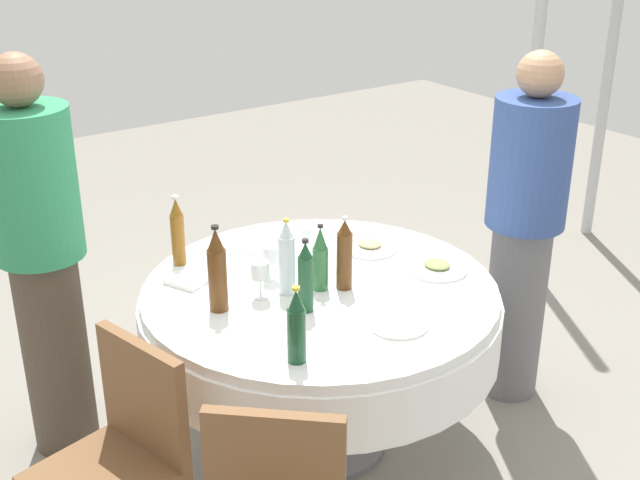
{
  "coord_description": "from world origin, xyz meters",
  "views": [
    {
      "loc": [
        2.36,
        -1.64,
        2.19
      ],
      "look_at": [
        0.0,
        0.0,
        0.94
      ],
      "focal_mm": 46.33,
      "sensor_mm": 36.0,
      "label": 1
    }
  ],
  "objects_px": {
    "person_near": "(42,257)",
    "chair_north": "(122,449)",
    "bottle_brown_near": "(344,255)",
    "bottle_dark_green_front": "(296,327)",
    "bottle_brown_outer": "(217,271)",
    "plate_right": "(398,323)",
    "wine_glass_north": "(270,256)",
    "person_inner": "(524,226)",
    "bottle_dark_green_mid": "(306,278)",
    "wine_glass_front": "(260,271)",
    "wine_glass_far": "(305,236)",
    "dining_table": "(320,319)",
    "bottle_green_north": "(320,260)",
    "plate_south": "(369,246)",
    "bottle_amber_inner": "(178,233)",
    "plate_rear": "(437,267)",
    "bottle_clear_far": "(287,259)"
  },
  "relations": [
    {
      "from": "bottle_green_north",
      "to": "plate_rear",
      "type": "height_order",
      "value": "bottle_green_north"
    },
    {
      "from": "wine_glass_front",
      "to": "plate_right",
      "type": "height_order",
      "value": "wine_glass_front"
    },
    {
      "from": "wine_glass_far",
      "to": "plate_rear",
      "type": "distance_m",
      "value": 0.56
    },
    {
      "from": "dining_table",
      "to": "bottle_clear_far",
      "type": "distance_m",
      "value": 0.32
    },
    {
      "from": "bottle_green_north",
      "to": "plate_rear",
      "type": "distance_m",
      "value": 0.51
    },
    {
      "from": "person_near",
      "to": "bottle_brown_near",
      "type": "bearing_deg",
      "value": -90.6
    },
    {
      "from": "wine_glass_front",
      "to": "chair_north",
      "type": "relative_size",
      "value": 0.17
    },
    {
      "from": "wine_glass_north",
      "to": "bottle_clear_far",
      "type": "bearing_deg",
      "value": -3.3
    },
    {
      "from": "bottle_amber_inner",
      "to": "wine_glass_front",
      "type": "height_order",
      "value": "bottle_amber_inner"
    },
    {
      "from": "dining_table",
      "to": "plate_south",
      "type": "distance_m",
      "value": 0.44
    },
    {
      "from": "bottle_brown_near",
      "to": "person_inner",
      "type": "bearing_deg",
      "value": 83.29
    },
    {
      "from": "wine_glass_front",
      "to": "wine_glass_north",
      "type": "distance_m",
      "value": 0.16
    },
    {
      "from": "bottle_amber_inner",
      "to": "bottle_green_north",
      "type": "bearing_deg",
      "value": 33.78
    },
    {
      "from": "wine_glass_front",
      "to": "plate_south",
      "type": "distance_m",
      "value": 0.63
    },
    {
      "from": "bottle_dark_green_mid",
      "to": "wine_glass_north",
      "type": "height_order",
      "value": "bottle_dark_green_mid"
    },
    {
      "from": "bottle_amber_inner",
      "to": "wine_glass_far",
      "type": "relative_size",
      "value": 2.35
    },
    {
      "from": "wine_glass_front",
      "to": "plate_rear",
      "type": "distance_m",
      "value": 0.74
    },
    {
      "from": "plate_south",
      "to": "plate_rear",
      "type": "relative_size",
      "value": 0.97
    },
    {
      "from": "wine_glass_north",
      "to": "person_near",
      "type": "xyz_separation_m",
      "value": [
        -0.46,
        -0.75,
        0.02
      ]
    },
    {
      "from": "dining_table",
      "to": "bottle_green_north",
      "type": "relative_size",
      "value": 5.28
    },
    {
      "from": "bottle_dark_green_mid",
      "to": "bottle_brown_near",
      "type": "bearing_deg",
      "value": 106.57
    },
    {
      "from": "person_near",
      "to": "chair_north",
      "type": "relative_size",
      "value": 1.89
    },
    {
      "from": "dining_table",
      "to": "plate_south",
      "type": "relative_size",
      "value": 5.94
    },
    {
      "from": "bottle_brown_near",
      "to": "bottle_dark_green_front",
      "type": "distance_m",
      "value": 0.56
    },
    {
      "from": "plate_right",
      "to": "bottle_amber_inner",
      "type": "bearing_deg",
      "value": -155.95
    },
    {
      "from": "bottle_green_north",
      "to": "chair_north",
      "type": "xyz_separation_m",
      "value": [
        0.21,
        -0.92,
        -0.35
      ]
    },
    {
      "from": "dining_table",
      "to": "bottle_dark_green_front",
      "type": "bearing_deg",
      "value": -42.89
    },
    {
      "from": "bottle_brown_outer",
      "to": "dining_table",
      "type": "bearing_deg",
      "value": 81.93
    },
    {
      "from": "bottle_amber_inner",
      "to": "wine_glass_front",
      "type": "relative_size",
      "value": 2.02
    },
    {
      "from": "wine_glass_north",
      "to": "plate_right",
      "type": "distance_m",
      "value": 0.61
    },
    {
      "from": "bottle_brown_outer",
      "to": "wine_glass_north",
      "type": "bearing_deg",
      "value": 110.14
    },
    {
      "from": "bottle_green_north",
      "to": "chair_north",
      "type": "distance_m",
      "value": 1.01
    },
    {
      "from": "wine_glass_far",
      "to": "plate_right",
      "type": "distance_m",
      "value": 0.69
    },
    {
      "from": "bottle_clear_far",
      "to": "plate_south",
      "type": "height_order",
      "value": "bottle_clear_far"
    },
    {
      "from": "person_inner",
      "to": "person_near",
      "type": "height_order",
      "value": "person_near"
    },
    {
      "from": "wine_glass_north",
      "to": "person_near",
      "type": "distance_m",
      "value": 0.88
    },
    {
      "from": "bottle_dark_green_front",
      "to": "wine_glass_north",
      "type": "xyz_separation_m",
      "value": [
        -0.57,
        0.25,
        -0.03
      ]
    },
    {
      "from": "plate_south",
      "to": "chair_north",
      "type": "relative_size",
      "value": 0.27
    },
    {
      "from": "bottle_dark_green_front",
      "to": "person_near",
      "type": "height_order",
      "value": "person_near"
    },
    {
      "from": "wine_glass_far",
      "to": "wine_glass_north",
      "type": "xyz_separation_m",
      "value": [
        0.11,
        -0.24,
        0.01
      ]
    },
    {
      "from": "bottle_brown_near",
      "to": "person_near",
      "type": "height_order",
      "value": "person_near"
    },
    {
      "from": "bottle_green_north",
      "to": "plate_right",
      "type": "distance_m",
      "value": 0.42
    },
    {
      "from": "wine_glass_far",
      "to": "plate_right",
      "type": "bearing_deg",
      "value": -5.16
    },
    {
      "from": "bottle_clear_far",
      "to": "bottle_brown_outer",
      "type": "xyz_separation_m",
      "value": [
        -0.03,
        -0.28,
        0.01
      ]
    },
    {
      "from": "chair_north",
      "to": "wine_glass_far",
      "type": "bearing_deg",
      "value": -78.3
    },
    {
      "from": "bottle_brown_near",
      "to": "person_inner",
      "type": "height_order",
      "value": "person_inner"
    },
    {
      "from": "bottle_brown_near",
      "to": "plate_right",
      "type": "bearing_deg",
      "value": -3.1
    },
    {
      "from": "wine_glass_north",
      "to": "bottle_brown_near",
      "type": "bearing_deg",
      "value": 40.7
    },
    {
      "from": "bottle_green_north",
      "to": "person_near",
      "type": "height_order",
      "value": "person_near"
    },
    {
      "from": "bottle_brown_outer",
      "to": "plate_right",
      "type": "relative_size",
      "value": 1.54
    }
  ]
}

